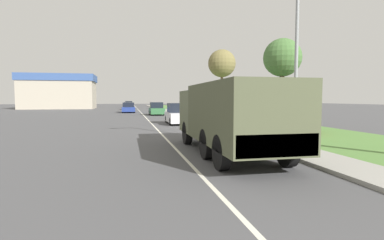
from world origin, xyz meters
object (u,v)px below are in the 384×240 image
(car_fourth_ahead, at_px, (128,106))
(pickup_truck, at_px, (281,117))
(lamp_post, at_px, (293,30))
(car_second_ahead, at_px, (157,109))
(car_third_ahead, at_px, (128,108))
(car_nearest_ahead, at_px, (178,115))
(car_farthest_ahead, at_px, (129,105))
(military_truck, at_px, (229,114))

(car_fourth_ahead, relative_size, pickup_truck, 0.85)
(pickup_truck, bearing_deg, lamp_post, -115.95)
(car_second_ahead, xyz_separation_m, car_third_ahead, (-3.58, 8.15, -0.04))
(car_nearest_ahead, relative_size, lamp_post, 0.53)
(car_nearest_ahead, distance_m, car_second_ahead, 14.38)
(car_farthest_ahead, bearing_deg, car_second_ahead, -84.48)
(lamp_post, bearing_deg, military_truck, -173.13)
(car_fourth_ahead, xyz_separation_m, lamp_post, (6.45, -48.98, 4.16))
(car_second_ahead, bearing_deg, car_farthest_ahead, 95.52)
(car_nearest_ahead, bearing_deg, car_third_ahead, 100.12)
(military_truck, bearing_deg, car_fourth_ahead, 94.27)
(car_fourth_ahead, bearing_deg, car_farthest_ahead, 89.41)
(lamp_post, bearing_deg, car_nearest_ahead, 100.02)
(pickup_truck, bearing_deg, car_third_ahead, 109.30)
(car_nearest_ahead, xyz_separation_m, pickup_truck, (6.06, -6.25, 0.10))
(military_truck, xyz_separation_m, pickup_truck, (6.40, 7.80, -0.65))
(military_truck, distance_m, car_third_ahead, 36.75)
(car_nearest_ahead, relative_size, pickup_truck, 0.83)
(military_truck, distance_m, car_farthest_ahead, 64.11)
(car_second_ahead, height_order, car_farthest_ahead, car_second_ahead)
(car_nearest_ahead, height_order, car_third_ahead, car_nearest_ahead)
(car_second_ahead, bearing_deg, car_nearest_ahead, -88.26)
(military_truck, xyz_separation_m, car_nearest_ahead, (0.34, 14.04, -0.75))
(lamp_post, bearing_deg, pickup_truck, 64.05)
(car_third_ahead, distance_m, lamp_post, 37.03)
(car_fourth_ahead, relative_size, lamp_post, 0.54)
(car_third_ahead, height_order, lamp_post, lamp_post)
(car_farthest_ahead, relative_size, lamp_post, 0.54)
(military_truck, bearing_deg, lamp_post, 6.87)
(car_fourth_ahead, xyz_separation_m, car_farthest_ahead, (0.15, 14.69, 0.03))
(car_third_ahead, bearing_deg, car_farthest_ahead, 89.71)
(car_fourth_ahead, xyz_separation_m, pickup_truck, (10.09, -41.52, 0.20))
(car_third_ahead, height_order, car_farthest_ahead, car_farthest_ahead)
(military_truck, height_order, car_farthest_ahead, military_truck)
(car_second_ahead, relative_size, car_farthest_ahead, 0.99)
(car_second_ahead, xyz_separation_m, pickup_truck, (6.49, -20.62, 0.13))
(car_third_ahead, height_order, car_fourth_ahead, car_third_ahead)
(car_nearest_ahead, xyz_separation_m, car_fourth_ahead, (-4.03, 35.27, -0.10))
(car_nearest_ahead, relative_size, car_second_ahead, 1.00)
(military_truck, height_order, car_fourth_ahead, military_truck)
(car_nearest_ahead, xyz_separation_m, car_third_ahead, (-4.02, 22.52, -0.08))
(military_truck, bearing_deg, car_third_ahead, 95.74)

